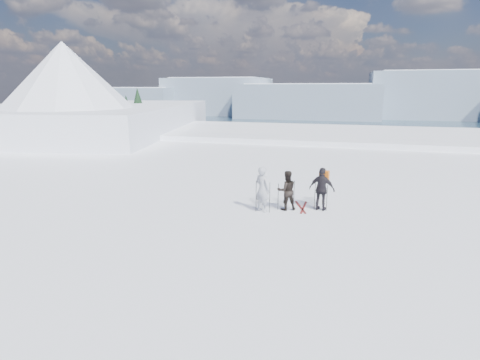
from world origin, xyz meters
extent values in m
plane|color=white|center=(0.00, 60.00, -17.50)|extent=(220.00, 208.01, 71.62)
cube|color=white|center=(0.00, 30.00, -6.50)|extent=(180.00, 16.00, 14.00)
plane|color=#1F3647|center=(0.00, 290.00, -30.00)|extent=(820.00, 820.00, 0.00)
cube|color=slate|center=(-280.00, 440.00, -13.00)|extent=(150.00, 80.00, 34.00)
cube|color=white|center=(-280.00, 440.00, 1.00)|extent=(127.50, 70.00, 8.00)
cube|color=slate|center=(-160.00, 470.00, -7.00)|extent=(130.00, 80.00, 46.00)
cube|color=white|center=(-160.00, 470.00, 13.00)|extent=(110.50, 70.00, 8.00)
cube|color=slate|center=(-40.00, 440.00, -11.00)|extent=(160.00, 80.00, 38.00)
cube|color=white|center=(-40.00, 440.00, 5.00)|extent=(136.00, 70.00, 8.00)
cube|color=slate|center=(100.00, 470.00, -4.00)|extent=(140.00, 80.00, 52.00)
cube|color=white|center=(100.00, 470.00, 19.00)|extent=(119.00, 70.00, 8.00)
cube|color=white|center=(-28.00, 28.00, -5.00)|extent=(29.19, 35.68, 16.00)
cone|color=white|center=(-25.00, 22.00, 5.00)|extent=(18.00, 18.00, 9.00)
cone|color=white|center=(-33.00, 32.00, 1.00)|extent=(16.00, 16.00, 8.00)
cube|color=#2D2B28|center=(-22.00, 36.00, -9.00)|extent=(21.55, 17.87, 14.25)
cone|color=black|center=(-19.00, 35.00, -3.00)|extent=(5.60, 5.60, 10.00)
cone|color=black|center=(-25.00, 31.00, -2.50)|extent=(6.16, 6.16, 11.00)
cone|color=black|center=(-27.00, 36.00, -2.00)|extent=(6.72, 6.72, 12.00)
cone|color=black|center=(-18.00, 32.00, -3.00)|extent=(5.60, 5.60, 10.00)
cone|color=black|center=(-20.00, 30.00, -2.50)|extent=(6.16, 6.16, 11.00)
cone|color=black|center=(-24.00, 34.00, -1.50)|extent=(7.28, 7.28, 13.00)
cone|color=black|center=(-22.00, 28.00, -3.50)|extent=(5.04, 5.04, 9.00)
imported|color=#979AA4|center=(-0.70, 3.71, 0.96)|extent=(0.84, 0.75, 1.92)
imported|color=black|center=(0.25, 4.19, 0.85)|extent=(1.02, 0.93, 1.70)
imported|color=black|center=(1.68, 4.53, 0.92)|extent=(1.15, 0.68, 1.84)
cube|color=#D05F13|center=(1.74, 4.77, 2.09)|extent=(0.43, 0.30, 0.50)
cylinder|color=black|center=(-0.94, 3.63, 0.66)|extent=(0.02, 0.02, 1.31)
cylinder|color=black|center=(-0.36, 3.61, 0.65)|extent=(0.02, 0.02, 1.31)
cylinder|color=black|center=(-0.09, 4.07, 0.58)|extent=(0.02, 0.02, 1.15)
cylinder|color=black|center=(0.57, 4.12, 0.66)|extent=(0.02, 0.02, 1.31)
cylinder|color=black|center=(1.41, 4.50, 0.62)|extent=(0.02, 0.02, 1.24)
cylinder|color=black|center=(1.91, 4.49, 0.56)|extent=(0.02, 0.02, 1.13)
cube|color=black|center=(0.80, 4.66, 0.01)|extent=(0.68, 1.62, 0.03)
cube|color=black|center=(0.94, 4.66, 0.01)|extent=(0.13, 1.70, 0.03)
camera|label=1|loc=(2.39, -10.96, 5.09)|focal=28.00mm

